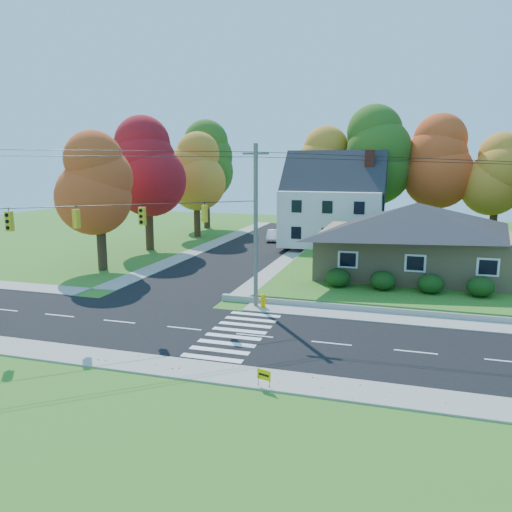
{
  "coord_description": "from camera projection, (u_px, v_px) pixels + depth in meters",
  "views": [
    {
      "loc": [
        7.19,
        -23.65,
        8.85
      ],
      "look_at": [
        -2.32,
        8.0,
        2.67
      ],
      "focal_mm": 35.0,
      "sensor_mm": 36.0,
      "label": 1
    }
  ],
  "objects": [
    {
      "name": "yard_sign",
      "position": [
        264.0,
        375.0,
        19.77
      ],
      "size": [
        0.61,
        0.22,
        0.79
      ],
      "color": "black",
      "rests_on": "ground"
    },
    {
      "name": "ground",
      "position": [
        255.0,
        336.0,
        25.92
      ],
      "size": [
        120.0,
        120.0,
        0.0
      ],
      "primitive_type": "plane",
      "color": "#3D7923"
    },
    {
      "name": "tree_lot_3",
      "position": [
        497.0,
        175.0,
        51.06
      ],
      "size": [
        6.16,
        6.16,
        11.47
      ],
      "color": "#3F2A19",
      "rests_on": "lawn"
    },
    {
      "name": "sidewalk_south",
      "position": [
        220.0,
        373.0,
        21.21
      ],
      "size": [
        90.0,
        2.0,
        0.08
      ],
      "primitive_type": "cube",
      "color": "#9C9A90",
      "rests_on": "ground"
    },
    {
      "name": "road_cross",
      "position": [
        254.0,
        248.0,
        52.66
      ],
      "size": [
        8.0,
        44.0,
        0.02
      ],
      "primitive_type": "cube",
      "color": "black",
      "rests_on": "ground"
    },
    {
      "name": "tree_west_0",
      "position": [
        98.0,
        184.0,
        40.71
      ],
      "size": [
        6.16,
        6.16,
        11.47
      ],
      "color": "#3F2A19",
      "rests_on": "ground"
    },
    {
      "name": "tree_west_2",
      "position": [
        196.0,
        172.0,
        59.42
      ],
      "size": [
        6.72,
        6.72,
        12.51
      ],
      "color": "#3F2A19",
      "rests_on": "ground"
    },
    {
      "name": "tree_lot_0",
      "position": [
        324.0,
        168.0,
        56.97
      ],
      "size": [
        6.72,
        6.72,
        12.51
      ],
      "color": "#3F2A19",
      "rests_on": "lawn"
    },
    {
      "name": "tree_west_3",
      "position": [
        206.0,
        161.0,
        67.28
      ],
      "size": [
        7.84,
        7.84,
        14.6
      ],
      "color": "#3F2A19",
      "rests_on": "ground"
    },
    {
      "name": "white_car",
      "position": [
        273.0,
        235.0,
        57.47
      ],
      "size": [
        1.92,
        3.91,
        1.23
      ],
      "primitive_type": "imported",
      "rotation": [
        0.0,
        0.0,
        0.17
      ],
      "color": "white",
      "rests_on": "road_cross"
    },
    {
      "name": "fire_hydrant",
      "position": [
        263.0,
        301.0,
        30.73
      ],
      "size": [
        0.53,
        0.41,
        0.93
      ],
      "color": "#E0AF00",
      "rests_on": "ground"
    },
    {
      "name": "ranch_house",
      "position": [
        415.0,
        237.0,
        38.12
      ],
      "size": [
        14.6,
        10.6,
        5.4
      ],
      "color": "tan",
      "rests_on": "lawn"
    },
    {
      "name": "tree_west_1",
      "position": [
        147.0,
        167.0,
        50.17
      ],
      "size": [
        7.28,
        7.28,
        13.56
      ],
      "color": "#3F2A19",
      "rests_on": "ground"
    },
    {
      "name": "hedge_row",
      "position": [
        407.0,
        282.0,
        32.82
      ],
      "size": [
        10.7,
        1.7,
        1.27
      ],
      "color": "#163A10",
      "rests_on": "lawn"
    },
    {
      "name": "tree_lot_2",
      "position": [
        436.0,
        162.0,
        53.45
      ],
      "size": [
        7.28,
        7.28,
        13.56
      ],
      "color": "#3F2A19",
      "rests_on": "lawn"
    },
    {
      "name": "lawn",
      "position": [
        474.0,
        267.0,
        41.97
      ],
      "size": [
        30.0,
        30.0,
        0.5
      ],
      "primitive_type": "cube",
      "color": "#3D7923",
      "rests_on": "ground"
    },
    {
      "name": "traffic_infrastructure",
      "position": [
        259.0,
        234.0,
        26.29
      ],
      "size": [
        38.1,
        10.66,
        10.0
      ],
      "color": "#666059",
      "rests_on": "ground"
    },
    {
      "name": "sidewalk_north",
      "position": [
        278.0,
        309.0,
        30.62
      ],
      "size": [
        90.0,
        2.0,
        0.08
      ],
      "primitive_type": "cube",
      "color": "#9C9A90",
      "rests_on": "ground"
    },
    {
      "name": "road_main",
      "position": [
        255.0,
        336.0,
        25.92
      ],
      "size": [
        90.0,
        8.0,
        0.02
      ],
      "primitive_type": "cube",
      "color": "black",
      "rests_on": "ground"
    },
    {
      "name": "tree_lot_1",
      "position": [
        378.0,
        156.0,
        54.09
      ],
      "size": [
        7.84,
        7.84,
        14.6
      ],
      "color": "#3F2A19",
      "rests_on": "lawn"
    },
    {
      "name": "colonial_house",
      "position": [
        334.0,
        205.0,
        51.43
      ],
      "size": [
        10.4,
        8.4,
        9.6
      ],
      "color": "silver",
      "rests_on": "lawn"
    }
  ]
}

